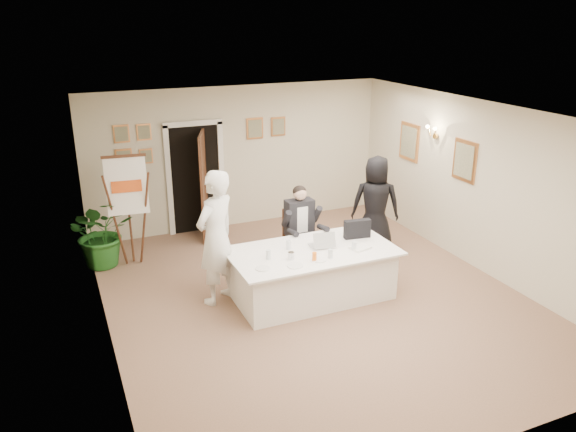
% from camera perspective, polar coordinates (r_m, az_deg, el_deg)
% --- Properties ---
extents(floor, '(7.00, 7.00, 0.00)m').
position_cam_1_polar(floor, '(8.68, 2.69, -8.22)').
color(floor, brown).
rests_on(floor, ground).
extents(ceiling, '(6.00, 7.00, 0.02)m').
position_cam_1_polar(ceiling, '(7.77, 3.02, 10.31)').
color(ceiling, white).
rests_on(ceiling, wall_back).
extents(wall_back, '(6.00, 0.10, 2.80)m').
position_cam_1_polar(wall_back, '(11.23, -5.06, 5.98)').
color(wall_back, beige).
rests_on(wall_back, floor).
extents(wall_front, '(6.00, 0.10, 2.80)m').
position_cam_1_polar(wall_front, '(5.49, 19.40, -10.74)').
color(wall_front, beige).
rests_on(wall_front, floor).
extents(wall_left, '(0.10, 7.00, 2.80)m').
position_cam_1_polar(wall_left, '(7.38, -18.59, -2.58)').
color(wall_left, beige).
rests_on(wall_left, floor).
extents(wall_right, '(0.10, 7.00, 2.80)m').
position_cam_1_polar(wall_right, '(9.76, 18.89, 2.82)').
color(wall_right, beige).
rests_on(wall_right, floor).
extents(doorway, '(1.14, 0.86, 2.20)m').
position_cam_1_polar(doorway, '(10.92, -9.10, 3.46)').
color(doorway, black).
rests_on(doorway, floor).
extents(pictures_back_wall, '(3.40, 0.06, 0.80)m').
position_cam_1_polar(pictures_back_wall, '(10.89, -9.11, 7.79)').
color(pictures_back_wall, '#D48748').
rests_on(pictures_back_wall, wall_back).
extents(pictures_right_wall, '(0.06, 2.20, 0.80)m').
position_cam_1_polar(pictures_right_wall, '(10.54, 14.68, 6.43)').
color(pictures_right_wall, '#D48748').
rests_on(pictures_right_wall, wall_right).
extents(wall_sconce, '(0.20, 0.30, 0.24)m').
position_cam_1_polar(wall_sconce, '(10.42, 14.54, 8.28)').
color(wall_sconce, '#BF8E3D').
rests_on(wall_sconce, wall_right).
extents(conference_table, '(2.48, 1.33, 0.78)m').
position_cam_1_polar(conference_table, '(8.52, 2.46, -5.83)').
color(conference_table, white).
rests_on(conference_table, floor).
extents(seated_man, '(0.75, 0.78, 1.47)m').
position_cam_1_polar(seated_man, '(9.32, 1.28, -1.21)').
color(seated_man, black).
rests_on(seated_man, floor).
extents(flip_chart, '(0.68, 0.45, 1.91)m').
position_cam_1_polar(flip_chart, '(9.77, -15.80, -0.03)').
color(flip_chart, '#3C2013').
rests_on(flip_chart, floor).
extents(standing_man, '(0.89, 0.81, 2.03)m').
position_cam_1_polar(standing_man, '(8.23, -7.32, -2.19)').
color(standing_man, white).
rests_on(standing_man, floor).
extents(standing_woman, '(1.02, 0.92, 1.75)m').
position_cam_1_polar(standing_woman, '(10.15, 8.88, 1.20)').
color(standing_woman, black).
rests_on(standing_woman, floor).
extents(potted_palm, '(1.28, 1.18, 1.21)m').
position_cam_1_polar(potted_palm, '(10.01, -18.41, -1.54)').
color(potted_palm, '#1E5B1E').
rests_on(potted_palm, floor).
extents(laptop, '(0.39, 0.41, 0.28)m').
position_cam_1_polar(laptop, '(8.45, 3.35, -2.21)').
color(laptop, '#B7BABC').
rests_on(laptop, conference_table).
extents(laptop_bag, '(0.43, 0.17, 0.29)m').
position_cam_1_polar(laptop_bag, '(8.82, 7.04, -1.31)').
color(laptop_bag, black).
rests_on(laptop_bag, conference_table).
extents(paper_stack, '(0.34, 0.28, 0.03)m').
position_cam_1_polar(paper_stack, '(8.47, 7.35, -3.21)').
color(paper_stack, white).
rests_on(paper_stack, conference_table).
extents(plate_left, '(0.23, 0.23, 0.01)m').
position_cam_1_polar(plate_left, '(7.76, -2.57, -5.34)').
color(plate_left, white).
rests_on(plate_left, conference_table).
extents(plate_mid, '(0.23, 0.23, 0.01)m').
position_cam_1_polar(plate_mid, '(7.84, 0.71, -5.06)').
color(plate_mid, white).
rests_on(plate_mid, conference_table).
extents(plate_near, '(0.24, 0.24, 0.01)m').
position_cam_1_polar(plate_near, '(8.03, 3.20, -4.46)').
color(plate_near, white).
rests_on(plate_near, conference_table).
extents(glass_a, '(0.08, 0.08, 0.14)m').
position_cam_1_polar(glass_a, '(8.03, -2.01, -3.94)').
color(glass_a, silver).
rests_on(glass_a, conference_table).
extents(glass_b, '(0.08, 0.08, 0.14)m').
position_cam_1_polar(glass_b, '(8.08, 4.33, -3.84)').
color(glass_b, silver).
rests_on(glass_b, conference_table).
extents(glass_c, '(0.08, 0.08, 0.14)m').
position_cam_1_polar(glass_c, '(8.38, 6.72, -3.03)').
color(glass_c, silver).
rests_on(glass_c, conference_table).
extents(glass_d, '(0.08, 0.08, 0.14)m').
position_cam_1_polar(glass_d, '(8.36, 0.05, -2.95)').
color(glass_d, silver).
rests_on(glass_d, conference_table).
extents(oj_glass, '(0.08, 0.08, 0.13)m').
position_cam_1_polar(oj_glass, '(7.98, 2.70, -4.15)').
color(oj_glass, orange).
rests_on(oj_glass, conference_table).
extents(steel_jug, '(0.10, 0.10, 0.11)m').
position_cam_1_polar(steel_jug, '(8.03, 0.31, -4.06)').
color(steel_jug, silver).
rests_on(steel_jug, conference_table).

